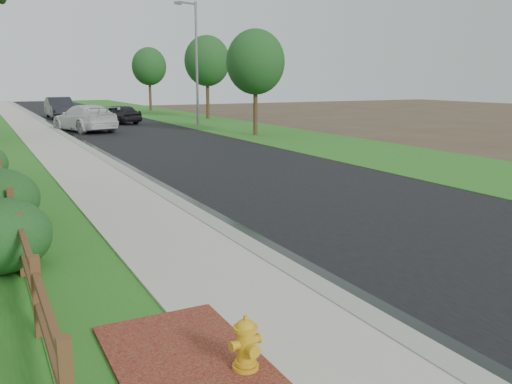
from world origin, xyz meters
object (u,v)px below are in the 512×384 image
white_suv (85,118)px  dark_car_mid (119,114)px  ranch_fence (8,199)px  fire_hydrant (246,345)px  streetlight (195,56)px

white_suv → dark_car_mid: white_suv is taller
ranch_fence → white_suv: white_suv is taller
fire_hydrant → white_suv: (3.70, 30.09, 0.45)m
dark_car_mid → white_suv: bearing=39.6°
ranch_fence → dark_car_mid: size_ratio=4.12×
dark_car_mid → streetlight: streetlight is taller
fire_hydrant → streetlight: size_ratio=0.08×
white_suv → streetlight: 8.69m
ranch_fence → white_suv: size_ratio=2.99×
fire_hydrant → streetlight: (11.42, 30.96, 4.33)m
fire_hydrant → white_suv: white_suv is taller
ranch_fence → fire_hydrant: bearing=-76.6°
ranch_fence → dark_car_mid: (8.89, 27.05, 0.10)m
ranch_fence → dark_car_mid: bearing=71.8°
white_suv → dark_car_mid: bearing=-137.8°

